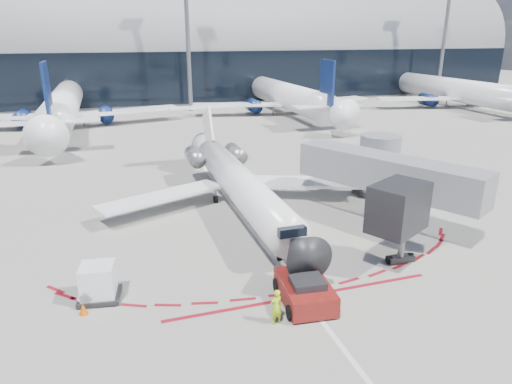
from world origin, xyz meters
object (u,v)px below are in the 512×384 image
object	(u,v)px
ramp_worker	(276,307)
uld_container	(98,283)
regional_jet	(236,179)
pushback_tug	(305,291)

from	to	relation	value
ramp_worker	uld_container	size ratio (longest dim) A/B	0.77
regional_jet	uld_container	world-z (taller)	regional_jet
ramp_worker	uld_container	distance (m)	8.81
pushback_tug	ramp_worker	distance (m)	2.24
pushback_tug	ramp_worker	xyz separation A→B (m)	(-1.91, -1.15, 0.20)
pushback_tug	uld_container	distance (m)	10.06
ramp_worker	regional_jet	bearing A→B (deg)	-114.33
regional_jet	ramp_worker	bearing A→B (deg)	-98.62
regional_jet	uld_container	bearing A→B (deg)	-133.47
regional_jet	pushback_tug	bearing A→B (deg)	-91.44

